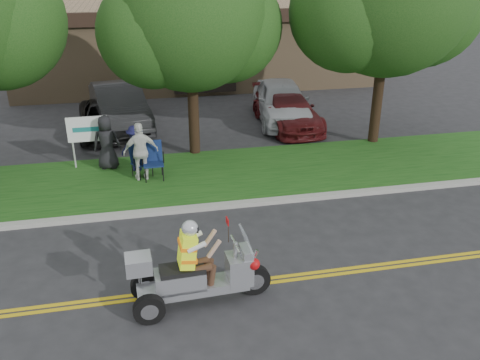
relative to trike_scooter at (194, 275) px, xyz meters
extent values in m
plane|color=#28282B|center=(0.54, 0.91, -0.65)|extent=(120.00, 120.00, 0.00)
cube|color=gold|center=(0.54, 0.33, -0.64)|extent=(60.00, 0.10, 0.01)
cube|color=gold|center=(0.54, 0.49, -0.64)|extent=(60.00, 0.10, 0.01)
cube|color=#A8A89E|center=(0.54, 3.96, -0.59)|extent=(60.00, 0.25, 0.12)
cube|color=#164713|center=(0.54, 6.11, -0.59)|extent=(60.00, 4.00, 0.10)
cube|color=#9E7F5B|center=(2.54, 19.91, 1.35)|extent=(18.00, 8.00, 4.00)
cube|color=black|center=(2.54, 15.86, 3.05)|extent=(18.00, 0.30, 0.60)
cylinder|color=#332114|center=(1.04, 8.11, 1.45)|extent=(0.36, 0.36, 4.20)
sphere|color=#184313|center=(1.04, 8.11, 4.00)|extent=(4.80, 4.80, 4.80)
sphere|color=#184313|center=(2.24, 8.41, 3.55)|extent=(3.60, 3.60, 3.60)
sphere|color=#184313|center=(-0.16, 7.91, 3.48)|extent=(3.36, 3.36, 3.36)
cylinder|color=#332114|center=(7.54, 7.91, 1.73)|extent=(0.36, 0.36, 4.76)
sphere|color=#184313|center=(8.94, 8.21, 4.11)|extent=(4.20, 4.20, 4.20)
sphere|color=#184313|center=(6.14, 7.71, 4.03)|extent=(3.92, 3.92, 3.92)
cylinder|color=silver|center=(-2.86, 7.51, -0.10)|extent=(0.06, 0.06, 1.10)
cylinder|color=silver|center=(-1.86, 7.51, -0.10)|extent=(0.06, 0.06, 1.10)
cube|color=white|center=(-2.36, 7.51, 0.70)|extent=(1.25, 0.06, 0.80)
cylinder|color=black|center=(1.23, 0.06, -0.32)|extent=(0.65, 0.18, 0.64)
cylinder|color=black|center=(-0.90, -0.42, -0.35)|extent=(0.61, 0.19, 0.60)
cylinder|color=black|center=(-0.93, 0.35, -0.35)|extent=(0.61, 0.19, 0.60)
cube|color=#A0A2A9|center=(0.05, 0.00, -0.28)|extent=(2.06, 0.58, 0.19)
cube|color=#A0A2A9|center=(-0.27, -0.01, -0.06)|extent=(0.99, 0.53, 0.38)
cube|color=black|center=(-0.22, -0.01, 0.17)|extent=(0.88, 0.49, 0.11)
cube|color=#A0A2A9|center=(0.90, 0.04, 0.00)|extent=(0.50, 0.54, 0.59)
cube|color=silver|center=(1.05, 0.05, 0.62)|extent=(0.23, 0.50, 0.52)
cube|color=#A0A2A9|center=(-1.02, -0.04, 0.43)|extent=(0.50, 0.47, 0.32)
sphere|color=#B20C0F|center=(1.16, -0.10, 0.19)|extent=(0.24, 0.24, 0.24)
cube|color=#CEEC18|center=(-0.10, 0.00, 0.60)|extent=(0.39, 0.44, 0.70)
sphere|color=silver|center=(-0.04, 0.00, 1.05)|extent=(0.31, 0.31, 0.31)
cylinder|color=black|center=(-0.72, 5.83, -0.30)|extent=(0.03, 0.03, 0.48)
cylinder|color=black|center=(-0.20, 5.84, -0.30)|extent=(0.03, 0.03, 0.48)
cylinder|color=black|center=(-0.72, 6.31, -0.30)|extent=(0.03, 0.03, 0.48)
cylinder|color=black|center=(-0.20, 6.31, -0.30)|extent=(0.03, 0.03, 0.48)
cube|color=#11224F|center=(-0.46, 6.07, -0.05)|extent=(0.60, 0.55, 0.04)
cube|color=#11224F|center=(-0.46, 6.33, 0.27)|extent=(0.60, 0.18, 0.64)
cylinder|color=black|center=(-0.87, 6.05, -0.33)|extent=(0.03, 0.03, 0.41)
cylinder|color=black|center=(-0.49, 6.29, -0.33)|extent=(0.03, 0.03, 0.41)
cylinder|color=black|center=(-1.09, 6.40, -0.33)|extent=(0.03, 0.03, 0.41)
cylinder|color=black|center=(-0.71, 6.64, -0.33)|extent=(0.03, 0.03, 0.41)
cube|color=#0E1C41|center=(-0.79, 6.35, -0.12)|extent=(0.69, 0.67, 0.04)
cube|color=#0E1C41|center=(-0.91, 6.54, 0.16)|extent=(0.52, 0.40, 0.56)
imported|color=silver|center=(-0.79, 6.14, 0.34)|extent=(1.08, 0.55, 1.77)
imported|color=#191845|center=(-0.94, 6.89, 0.19)|extent=(1.04, 0.75, 1.46)
imported|color=black|center=(-1.81, 7.25, 0.32)|extent=(0.86, 0.58, 1.72)
imported|color=#2A292C|center=(-1.46, 11.79, 0.20)|extent=(2.62, 5.36, 1.69)
imported|color=black|center=(-1.96, 11.03, -0.03)|extent=(2.30, 4.53, 1.22)
imported|color=#4F1213|center=(5.04, 10.49, 0.03)|extent=(2.09, 4.74, 1.35)
imported|color=silver|center=(5.00, 11.20, 0.20)|extent=(2.55, 5.16, 1.69)
camera|label=1|loc=(-0.82, -8.22, 5.68)|focal=38.00mm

